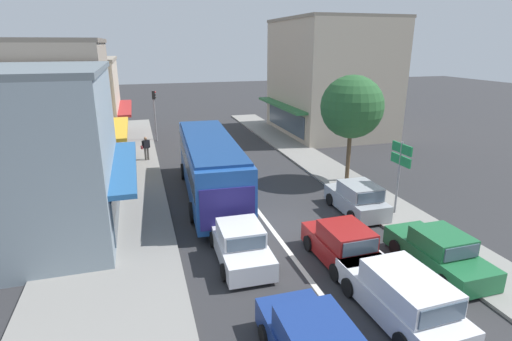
% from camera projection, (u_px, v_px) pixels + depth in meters
% --- Properties ---
extents(ground_plane, '(140.00, 140.00, 0.00)m').
position_uv_depth(ground_plane, '(269.00, 225.00, 18.16)').
color(ground_plane, '#2D2D30').
extents(lane_centre_line, '(0.20, 28.00, 0.01)m').
position_uv_depth(lane_centre_line, '(246.00, 194.00, 21.81)').
color(lane_centre_line, silver).
rests_on(lane_centre_line, ground).
extents(sidewalk_left, '(5.20, 44.00, 0.14)m').
position_uv_depth(sidewalk_left, '(116.00, 193.00, 21.77)').
color(sidewalk_left, gray).
rests_on(sidewalk_left, ground).
extents(kerb_right, '(2.80, 44.00, 0.12)m').
position_uv_depth(kerb_right, '(332.00, 173.00, 25.30)').
color(kerb_right, gray).
rests_on(kerb_right, ground).
extents(shopfront_corner_near, '(8.39, 8.93, 7.03)m').
position_uv_depth(shopfront_corner_near, '(18.00, 155.00, 16.43)').
color(shopfront_corner_near, '#84939E').
rests_on(shopfront_corner_near, ground).
extents(shopfront_mid_block, '(7.51, 7.81, 8.17)m').
position_uv_depth(shopfront_mid_block, '(53.00, 109.00, 24.14)').
color(shopfront_mid_block, gray).
rests_on(shopfront_mid_block, ground).
extents(shopfront_far_end, '(7.97, 9.47, 6.79)m').
position_uv_depth(shopfront_far_end, '(74.00, 101.00, 32.37)').
color(shopfront_far_end, beige).
rests_on(shopfront_far_end, ground).
extents(building_right_far, '(9.43, 10.75, 9.99)m').
position_uv_depth(building_right_far, '(330.00, 77.00, 35.62)').
color(building_right_far, '#B2A38E').
rests_on(building_right_far, ground).
extents(city_bus, '(3.14, 10.97, 3.23)m').
position_uv_depth(city_bus, '(210.00, 163.00, 20.91)').
color(city_bus, '#1E4C99').
rests_on(city_bus, ground).
extents(wagon_adjacent_lane_lead, '(2.05, 4.56, 1.58)m').
position_uv_depth(wagon_adjacent_lane_lead, '(401.00, 297.00, 11.79)').
color(wagon_adjacent_lane_lead, silver).
rests_on(wagon_adjacent_lane_lead, ground).
extents(hatchback_behind_bus_mid, '(1.86, 3.73, 1.54)m').
position_uv_depth(hatchback_behind_bus_mid, '(342.00, 245.00, 14.87)').
color(hatchback_behind_bus_mid, maroon).
rests_on(hatchback_behind_bus_mid, ground).
extents(sedan_queue_gap_filler, '(1.97, 4.24, 1.47)m').
position_uv_depth(sedan_queue_gap_filler, '(240.00, 244.00, 15.08)').
color(sedan_queue_gap_filler, silver).
rests_on(sedan_queue_gap_filler, ground).
extents(parked_sedan_kerb_front, '(1.93, 4.21, 1.47)m').
position_uv_depth(parked_sedan_kerb_front, '(439.00, 252.00, 14.46)').
color(parked_sedan_kerb_front, '#1E6638').
rests_on(parked_sedan_kerb_front, ground).
extents(parked_hatchback_kerb_second, '(1.85, 3.72, 1.54)m').
position_uv_depth(parked_hatchback_kerb_second, '(357.00, 199.00, 19.29)').
color(parked_hatchback_kerb_second, '#9EA3A8').
rests_on(parked_hatchback_kerb_second, ground).
extents(traffic_light_downstreet, '(0.33, 0.24, 4.20)m').
position_uv_depth(traffic_light_downstreet, '(154.00, 107.00, 32.90)').
color(traffic_light_downstreet, gray).
rests_on(traffic_light_downstreet, ground).
extents(directional_road_sign, '(0.10, 1.40, 3.60)m').
position_uv_depth(directional_road_sign, '(401.00, 161.00, 18.42)').
color(directional_road_sign, gray).
rests_on(directional_road_sign, ground).
extents(street_tree_right, '(3.56, 3.56, 6.25)m').
position_uv_depth(street_tree_right, '(352.00, 107.00, 22.49)').
color(street_tree_right, brown).
rests_on(street_tree_right, ground).
extents(pedestrian_with_handbag_near, '(0.65, 0.39, 1.63)m').
position_uv_depth(pedestrian_with_handbag_near, '(146.00, 147.00, 27.52)').
color(pedestrian_with_handbag_near, '#4C4742').
rests_on(pedestrian_with_handbag_near, sidewalk_left).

